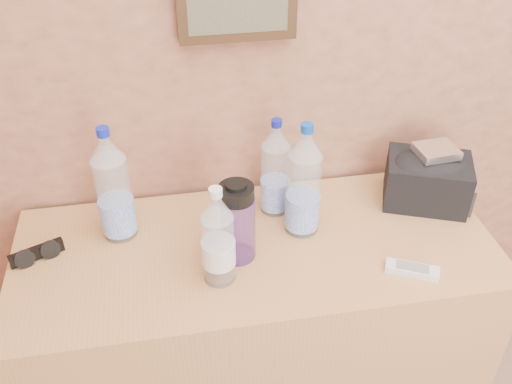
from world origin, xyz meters
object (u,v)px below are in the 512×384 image
Objects in this scene: sunglasses at (37,253)px; ac_remote at (412,270)px; foil_packet at (436,151)px; nalgene_bottle at (237,221)px; pet_large_c at (275,172)px; pet_large_d at (304,186)px; pet_large_b at (113,190)px; pet_small at (218,241)px; toiletry_bag at (427,179)px; dresser at (256,343)px.

sunglasses reaches higher than ac_remote.
foil_packet is at bearing 85.97° from ac_remote.
pet_large_c is at bearing 52.34° from nalgene_bottle.
pet_large_c is 2.21× the size of ac_remote.
pet_large_d is 2.99× the size of foil_packet.
pet_small is (0.25, -0.22, -0.03)m from pet_large_b.
pet_large_b reaches higher than toiletry_bag.
dresser is 3.88× the size of pet_large_d.
toiletry_bag is (0.39, 0.06, -0.07)m from pet_large_d.
ac_remote is (0.43, -0.14, -0.10)m from nalgene_bottle.
pet_small is 1.20× the size of nalgene_bottle.
ac_remote is at bearing -36.20° from sunglasses.
nalgene_bottle is at bearing -158.40° from pet_large_d.
sunglasses is at bearing -163.07° from pet_large_b.
pet_large_d reaches higher than foil_packet.
pet_large_b and pet_large_d have the same top height.
foil_packet is (0.45, -0.03, 0.04)m from pet_large_c.
pet_large_b is at bearing -6.03° from sunglasses.
pet_large_c is 1.28× the size of nalgene_bottle.
pet_large_d reaches higher than toiletry_bag.
pet_large_b is at bearing -175.76° from ac_remote.
foil_packet is (1.10, 0.06, 0.15)m from sunglasses.
dresser is 9.24× the size of sunglasses.
pet_large_b is 0.88m from toiletry_bag.
nalgene_bottle is at bearing -25.23° from pet_large_b.
pet_small is 1.98× the size of sunglasses.
pet_large_b is 0.33m from pet_small.
pet_large_d is (0.06, -0.10, 0.02)m from pet_large_c.
pet_large_c is 0.22m from nalgene_bottle.
nalgene_bottle is 0.99× the size of toiletry_bag.
pet_large_b is 3.00× the size of foil_packet.
ac_remote is at bearing -18.62° from nalgene_bottle.
dresser is 5.53× the size of toiletry_bag.
ac_remote is at bearing -119.72° from foil_packet.
pet_small reaches higher than nalgene_bottle.
pet_large_b is 1.43× the size of toiletry_bag.
foil_packet is at bearing 9.24° from pet_large_d.
ac_remote is at bearing -96.74° from toiletry_bag.
pet_large_c is at bearing -163.37° from toiletry_bag.
pet_small reaches higher than dresser.
pet_large_c is at bearing 61.26° from dresser.
dresser is 0.52m from nalgene_bottle.
toiletry_bag is at bearing 11.93° from dresser.
pet_large_c is at bearing 175.60° from foil_packet.
nalgene_bottle is (0.06, 0.08, -0.01)m from pet_small.
sunglasses is at bearing 179.77° from pet_large_d.
pet_large_d is 0.29m from pet_small.
dresser is at bearing -160.22° from pet_large_d.
dresser is 0.71m from sunglasses.
dresser is at bearing -118.74° from pet_large_c.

